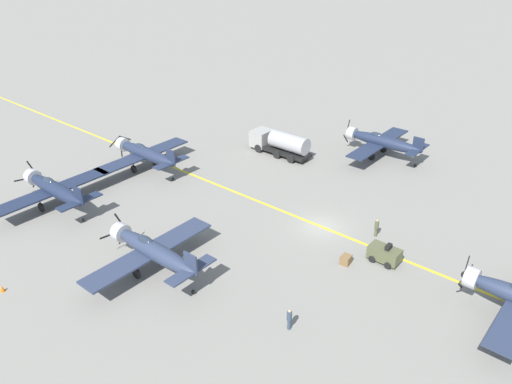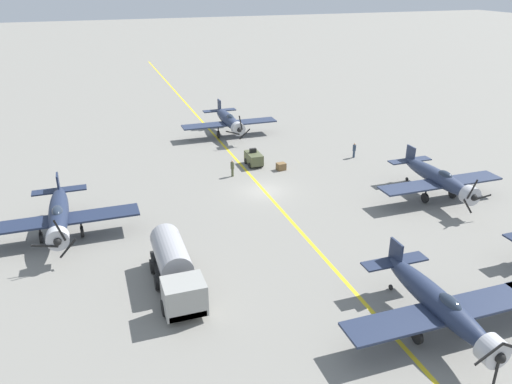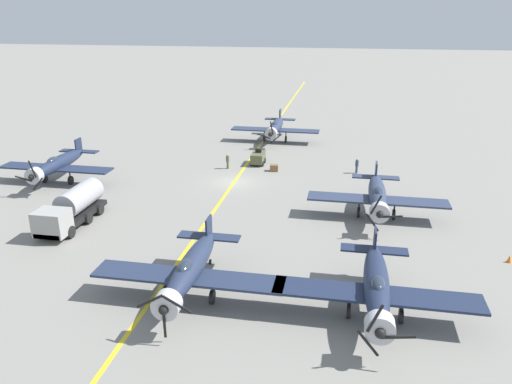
{
  "view_description": "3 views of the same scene",
  "coord_description": "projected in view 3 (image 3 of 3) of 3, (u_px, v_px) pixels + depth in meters",
  "views": [
    {
      "loc": [
        -34.36,
        -20.62,
        24.72
      ],
      "look_at": [
        -2.68,
        5.74,
        2.83
      ],
      "focal_mm": 35.0,
      "sensor_mm": 36.0,
      "label": 1
    },
    {
      "loc": [
        14.92,
        40.98,
        19.12
      ],
      "look_at": [
        2.18,
        3.9,
        1.83
      ],
      "focal_mm": 35.0,
      "sensor_mm": 36.0,
      "label": 2
    },
    {
      "loc": [
        -11.46,
        48.64,
        17.18
      ],
      "look_at": [
        -3.99,
        8.7,
        2.3
      ],
      "focal_mm": 35.0,
      "sensor_mm": 36.0,
      "label": 3
    }
  ],
  "objects": [
    {
      "name": "airplane_mid_right",
      "position": [
        57.0,
        164.0,
        52.06
      ],
      "size": [
        12.0,
        9.98,
        3.74
      ],
      "rotation": [
        0.0,
        0.0,
        0.11
      ],
      "color": "#202A43",
      "rests_on": "ground"
    },
    {
      "name": "ground_crew_walking",
      "position": [
        228.0,
        161.0,
        57.03
      ],
      "size": [
        0.38,
        0.38,
        1.73
      ],
      "color": "#515638",
      "rests_on": "ground"
    },
    {
      "name": "taxiway_stripe",
      "position": [
        234.0,
        182.0,
        52.78
      ],
      "size": [
        0.3,
        160.0,
        0.01
      ],
      "primitive_type": "cube",
      "color": "yellow",
      "rests_on": "ground"
    },
    {
      "name": "airplane_near_center",
      "position": [
        276.0,
        127.0,
        68.48
      ],
      "size": [
        12.0,
        9.98,
        3.78
      ],
      "rotation": [
        0.0,
        0.0,
        -0.3
      ],
      "color": "#29344D",
      "rests_on": "ground"
    },
    {
      "name": "fuel_tanker",
      "position": [
        72.0,
        208.0,
        41.9
      ],
      "size": [
        2.68,
        8.0,
        2.98
      ],
      "color": "black",
      "rests_on": "ground"
    },
    {
      "name": "ground_plane",
      "position": [
        234.0,
        182.0,
        52.78
      ],
      "size": [
        400.0,
        400.0,
        0.0
      ],
      "primitive_type": "plane",
      "color": "gray"
    },
    {
      "name": "supply_crate_by_tanker",
      "position": [
        274.0,
        168.0,
        56.37
      ],
      "size": [
        0.97,
        0.84,
        0.75
      ],
      "primitive_type": "cube",
      "rotation": [
        0.0,
        0.0,
        0.1
      ],
      "color": "brown",
      "rests_on": "ground"
    },
    {
      "name": "airplane_far_center",
      "position": [
        190.0,
        270.0,
        30.93
      ],
      "size": [
        12.0,
        9.98,
        3.65
      ],
      "rotation": [
        0.0,
        0.0,
        -0.28
      ],
      "color": "#232D47",
      "rests_on": "ground"
    },
    {
      "name": "traffic_cone",
      "position": [
        509.0,
        259.0,
        35.98
      ],
      "size": [
        0.36,
        0.36,
        0.55
      ],
      "primitive_type": "cone",
      "color": "orange",
      "rests_on": "ground"
    },
    {
      "name": "airplane_far_left",
      "position": [
        377.0,
        287.0,
        29.01
      ],
      "size": [
        12.0,
        9.98,
        3.71
      ],
      "rotation": [
        0.0,
        0.0,
        0.18
      ],
      "color": "#1D2741",
      "rests_on": "ground"
    },
    {
      "name": "ground_crew_inspecting",
      "position": [
        357.0,
        165.0,
        55.45
      ],
      "size": [
        0.37,
        0.37,
        1.7
      ],
      "color": "#334256",
      "rests_on": "ground"
    },
    {
      "name": "airplane_mid_left",
      "position": [
        377.0,
        195.0,
        43.34
      ],
      "size": [
        12.0,
        9.98,
        3.68
      ],
      "rotation": [
        0.0,
        0.0,
        -0.04
      ],
      "color": "#2C3650",
      "rests_on": "ground"
    },
    {
      "name": "tow_tractor",
      "position": [
        258.0,
        158.0,
        58.74
      ],
      "size": [
        1.57,
        2.6,
        1.79
      ],
      "color": "#515638",
      "rests_on": "ground"
    }
  ]
}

